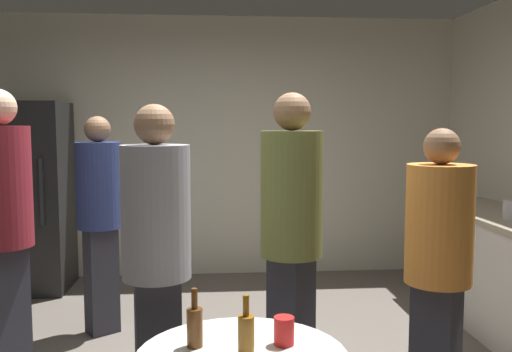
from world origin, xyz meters
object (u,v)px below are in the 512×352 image
object	(u,v)px
refrigerator	(30,197)
person_in_olive_shirt	(291,226)
person_in_gray_shirt	(156,247)
plastic_cup_red	(284,331)
person_in_orange_shirt	(438,256)
beer_bottle_brown	(195,325)
person_in_maroon_shirt	(2,217)
person_in_navy_shirt	(100,208)
beer_bottle_amber	(246,334)

from	to	relation	value
refrigerator	person_in_olive_shirt	bearing A→B (deg)	-48.07
person_in_gray_shirt	person_in_olive_shirt	distance (m)	0.75
plastic_cup_red	person_in_orange_shirt	world-z (taller)	person_in_orange_shirt
refrigerator	person_in_olive_shirt	world-z (taller)	refrigerator
beer_bottle_brown	person_in_maroon_shirt	xyz separation A→B (m)	(-1.14, 1.18, 0.24)
person_in_gray_shirt	plastic_cup_red	bearing A→B (deg)	29.44
plastic_cup_red	person_in_maroon_shirt	bearing A→B (deg)	141.22
refrigerator	person_in_olive_shirt	size ratio (longest dim) A/B	1.02
beer_bottle_brown	person_in_olive_shirt	xyz separation A→B (m)	(0.50, 0.88, 0.22)
plastic_cup_red	person_in_orange_shirt	bearing A→B (deg)	35.46
person_in_orange_shirt	person_in_navy_shirt	distance (m)	2.49
person_in_navy_shirt	beer_bottle_amber	bearing A→B (deg)	-9.65
person_in_gray_shirt	person_in_navy_shirt	size ratio (longest dim) A/B	1.02
refrigerator	beer_bottle_brown	bearing A→B (deg)	-63.27
beer_bottle_amber	person_in_navy_shirt	world-z (taller)	person_in_navy_shirt
person_in_navy_shirt	person_in_olive_shirt	distance (m)	1.77
refrigerator	plastic_cup_red	size ratio (longest dim) A/B	16.36
refrigerator	beer_bottle_brown	size ratio (longest dim) A/B	7.83
plastic_cup_red	person_in_olive_shirt	xyz separation A→B (m)	(0.16, 0.89, 0.24)
person_in_gray_shirt	person_in_maroon_shirt	xyz separation A→B (m)	(-0.93, 0.55, 0.07)
plastic_cup_red	person_in_gray_shirt	bearing A→B (deg)	130.68
beer_bottle_amber	person_in_gray_shirt	distance (m)	0.85
plastic_cup_red	person_in_orange_shirt	distance (m)	1.09
beer_bottle_amber	person_in_orange_shirt	world-z (taller)	person_in_orange_shirt
person_in_olive_shirt	person_in_gray_shirt	bearing A→B (deg)	-19.78
person_in_gray_shirt	person_in_navy_shirt	world-z (taller)	person_in_gray_shirt
person_in_maroon_shirt	person_in_navy_shirt	size ratio (longest dim) A/B	1.09
beer_bottle_brown	person_in_maroon_shirt	size ratio (longest dim) A/B	0.13
beer_bottle_amber	refrigerator	bearing A→B (deg)	118.63
refrigerator	plastic_cup_red	distance (m)	3.86
beer_bottle_brown	plastic_cup_red	size ratio (longest dim) A/B	2.09
person_in_orange_shirt	person_in_maroon_shirt	size ratio (longest dim) A/B	0.88
person_in_orange_shirt	refrigerator	bearing A→B (deg)	-87.08
beer_bottle_brown	person_in_olive_shirt	world-z (taller)	person_in_olive_shirt
person_in_olive_shirt	person_in_navy_shirt	bearing A→B (deg)	-83.08
person_in_gray_shirt	person_in_olive_shirt	size ratio (longest dim) A/B	0.96
person_in_maroon_shirt	person_in_navy_shirt	bearing A→B (deg)	111.05
person_in_navy_shirt	person_in_olive_shirt	size ratio (longest dim) A/B	0.94
beer_bottle_amber	plastic_cup_red	world-z (taller)	beer_bottle_amber
person_in_gray_shirt	person_in_olive_shirt	bearing A→B (deg)	98.32
beer_bottle_amber	person_in_maroon_shirt	bearing A→B (deg)	136.08
person_in_olive_shirt	person_in_orange_shirt	bearing A→B (deg)	120.82
beer_bottle_amber	person_in_orange_shirt	distance (m)	1.27
person_in_orange_shirt	person_in_maroon_shirt	bearing A→B (deg)	-57.69
beer_bottle_brown	person_in_maroon_shirt	bearing A→B (deg)	133.89
person_in_orange_shirt	person_in_gray_shirt	bearing A→B (deg)	-44.72
beer_bottle_amber	beer_bottle_brown	bearing A→B (deg)	153.04
beer_bottle_amber	person_in_maroon_shirt	xyz separation A→B (m)	(-1.33, 1.28, 0.24)
beer_bottle_brown	person_in_navy_shirt	distance (m)	2.24
plastic_cup_red	person_in_gray_shirt	xyz separation A→B (m)	(-0.55, 0.64, 0.20)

